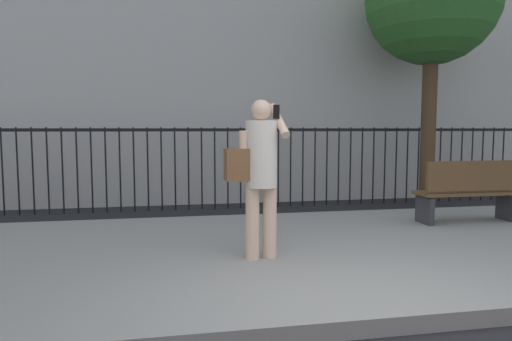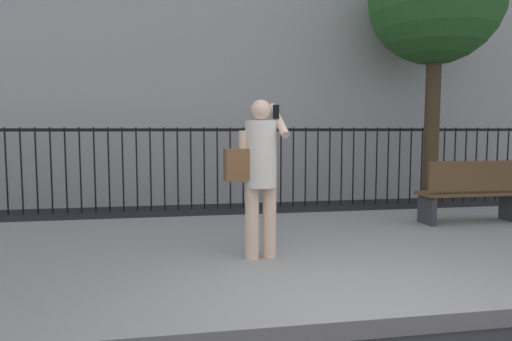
# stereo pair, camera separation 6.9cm
# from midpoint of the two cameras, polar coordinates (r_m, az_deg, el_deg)

# --- Properties ---
(ground_plane) EXTENTS (60.00, 60.00, 0.00)m
(ground_plane) POSITION_cam_midpoint_polar(r_m,az_deg,el_deg) (3.84, 14.44, -19.24)
(ground_plane) COLOR black
(sidewalk) EXTENTS (28.00, 4.40, 0.15)m
(sidewalk) POSITION_cam_midpoint_polar(r_m,az_deg,el_deg) (5.76, 4.92, -9.95)
(sidewalk) COLOR gray
(sidewalk) RESTS_ON ground
(iron_fence) EXTENTS (12.03, 0.04, 1.60)m
(iron_fence) POSITION_cam_midpoint_polar(r_m,az_deg,el_deg) (9.19, -1.33, 1.70)
(iron_fence) COLOR black
(iron_fence) RESTS_ON ground
(pedestrian_on_phone) EXTENTS (0.68, 0.51, 1.73)m
(pedestrian_on_phone) POSITION_cam_midpoint_polar(r_m,az_deg,el_deg) (5.03, -0.02, 0.43)
(pedestrian_on_phone) COLOR beige
(pedestrian_on_phone) RESTS_ON sidewalk
(street_bench) EXTENTS (1.60, 0.45, 0.95)m
(street_bench) POSITION_cam_midpoint_polar(r_m,az_deg,el_deg) (7.72, 24.56, -2.19)
(street_bench) COLOR brown
(street_bench) RESTS_ON sidewalk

